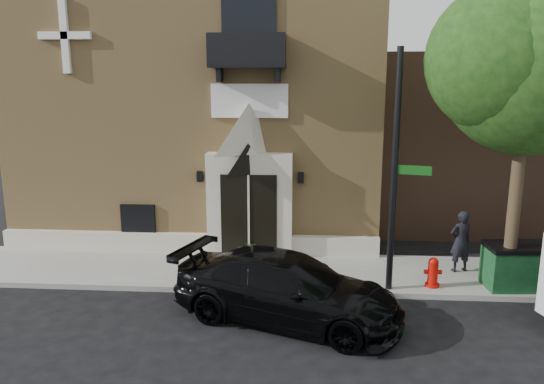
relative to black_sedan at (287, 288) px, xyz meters
The scene contains 10 objects.
ground 1.62m from the black_sedan, 103.27° to the left, with size 120.00×120.00×0.00m, color black.
sidewalk 3.04m from the black_sedan, 76.84° to the left, with size 42.00×3.00×0.15m, color gray.
church 10.63m from the black_sedan, 109.54° to the left, with size 12.20×11.01×9.30m.
street_tree_left 7.83m from the black_sedan, 16.87° to the left, with size 4.97×4.38×7.77m.
black_sedan is the anchor object (origin of this frame).
street_sign 4.00m from the black_sedan, 33.08° to the left, with size 0.96×1.12×6.18m.
fire_hydrant 4.26m from the black_sedan, 26.99° to the left, with size 0.46×0.37×0.80m.
dumpster 6.38m from the black_sedan, 18.60° to the left, with size 1.86×1.15×1.17m.
planter 3.57m from the black_sedan, 110.59° to the left, with size 0.63×0.55×0.70m, color #3A5F2C.
pedestrian_near 5.74m from the black_sedan, 33.18° to the left, with size 0.65×0.43×1.78m, color black.
Camera 1 is at (0.79, -12.95, 5.65)m, focal length 35.00 mm.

